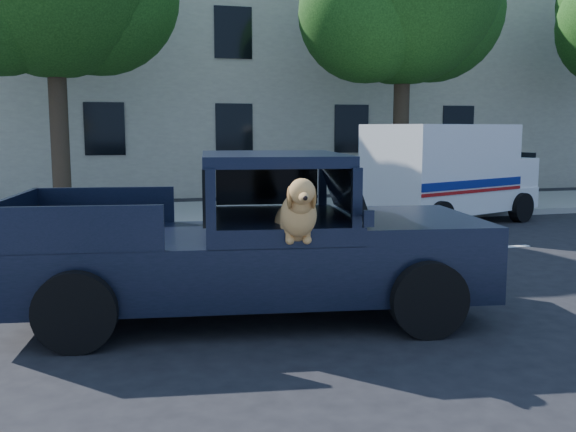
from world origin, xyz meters
name	(u,v)px	position (x,y,z in m)	size (l,w,h in m)	color
ground	(356,315)	(0.00, 0.00, 0.00)	(120.00, 120.00, 0.00)	black
far_sidewalk	(227,212)	(0.00, 9.20, 0.07)	(60.00, 4.00, 0.15)	gray
lane_stripes	(392,253)	(2.00, 3.40, 0.01)	(21.60, 0.14, 0.01)	silver
building_main	(272,66)	(3.00, 16.50, 4.50)	(26.00, 6.00, 9.00)	beige
pickup_truck	(244,262)	(-1.29, 0.33, 0.65)	(5.62, 3.11, 1.93)	black
mail_truck	(449,180)	(4.82, 6.53, 1.01)	(4.61, 3.35, 2.30)	silver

